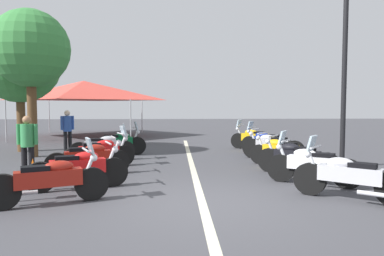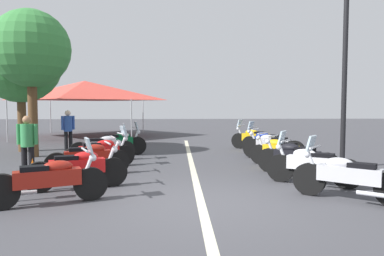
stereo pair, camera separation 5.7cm
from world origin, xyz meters
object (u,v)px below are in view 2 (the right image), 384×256
motorcycle_right_row_3 (280,151)px  motorcycle_right_row_4 (272,146)px  motorcycle_left_row_3 (100,152)px  bystander_0 (68,128)px  motorcycle_left_row_4 (104,147)px  motorcycle_right_row_6 (255,138)px  motorcycle_left_row_2 (89,158)px  traffic_cone_0 (33,172)px  street_lamp_twin_globe (346,38)px  motorcycle_left_row_1 (78,168)px  event_tent (85,90)px  bystander_1 (27,141)px  motorcycle_left_row_5 (119,142)px  roadside_tree_0 (20,63)px  roadside_tree_1 (31,50)px  motorcycle_left_row_0 (50,179)px  motorcycle_right_row_1 (311,164)px  motorcycle_right_row_5 (266,142)px  motorcycle_right_row_2 (296,157)px  motorcycle_right_row_0 (347,176)px

motorcycle_right_row_3 → motorcycle_right_row_4: 1.28m
motorcycle_left_row_3 → bystander_0: bystander_0 is taller
motorcycle_left_row_4 → motorcycle_right_row_6: bearing=11.3°
motorcycle_left_row_2 → traffic_cone_0: motorcycle_left_row_2 is taller
motorcycle_left_row_4 → street_lamp_twin_globe: bearing=-28.3°
motorcycle_left_row_1 → motorcycle_right_row_3: size_ratio=1.28×
motorcycle_right_row_4 → event_tent: (9.09, 8.46, 2.18)m
motorcycle_left_row_3 → bystander_1: bearing=-164.5°
motorcycle_left_row_3 → motorcycle_left_row_5: 2.48m
motorcycle_left_row_4 → street_lamp_twin_globe: size_ratio=0.37×
motorcycle_right_row_6 → bystander_0: bystander_0 is taller
motorcycle_right_row_6 → motorcycle_left_row_2: bearing=77.4°
roadside_tree_0 → traffic_cone_0: bearing=-155.3°
roadside_tree_0 → motorcycle_left_row_5: bearing=-108.4°
motorcycle_right_row_3 → bystander_1: 6.99m
motorcycle_right_row_3 → roadside_tree_1: size_ratio=0.31×
motorcycle_left_row_0 → roadside_tree_0: (7.73, 3.75, 3.00)m
bystander_1 → motorcycle_right_row_1: bearing=80.4°
motorcycle_right_row_5 → roadside_tree_0: roadside_tree_0 is taller
motorcycle_left_row_5 → motorcycle_left_row_3: bearing=-108.2°
motorcycle_right_row_3 → motorcycle_right_row_4: (1.28, -0.11, 0.02)m
motorcycle_right_row_2 → bystander_0: (4.97, 7.33, 0.48)m
motorcycle_left_row_1 → motorcycle_right_row_5: bearing=23.1°
motorcycle_right_row_4 → motorcycle_left_row_1: bearing=71.7°
motorcycle_left_row_2 → motorcycle_right_row_1: size_ratio=1.11×
motorcycle_right_row_0 → roadside_tree_0: size_ratio=0.35×
motorcycle_left_row_4 → event_tent: size_ratio=0.31×
motorcycle_left_row_4 → motorcycle_right_row_3: 5.60m
motorcycle_left_row_1 → motorcycle_right_row_1: (0.20, -5.18, 0.01)m
motorcycle_right_row_4 → event_tent: 12.61m
motorcycle_right_row_6 → motorcycle_left_row_4: bearing=60.2°
motorcycle_right_row_4 → roadside_tree_0: (2.52, 9.25, 3.00)m
traffic_cone_0 → roadside_tree_0: size_ratio=0.12×
motorcycle_left_row_0 → motorcycle_right_row_6: 9.67m
motorcycle_left_row_4 → traffic_cone_0: 3.62m
motorcycle_left_row_2 → motorcycle_right_row_4: (2.49, -5.47, 0.01)m
motorcycle_right_row_6 → motorcycle_left_row_5: bearing=49.9°
motorcycle_right_row_3 → street_lamp_twin_globe: size_ratio=0.29×
motorcycle_left_row_1 → motorcycle_right_row_5: size_ratio=1.23×
motorcycle_left_row_0 → motorcycle_right_row_1: 5.55m
motorcycle_right_row_6 → motorcycle_left_row_1: bearing=85.5°
motorcycle_left_row_0 → motorcycle_right_row_2: (2.56, -5.41, -0.01)m
motorcycle_right_row_3 → traffic_cone_0: size_ratio=2.62×
motorcycle_left_row_4 → roadside_tree_1: 4.32m
motorcycle_left_row_2 → motorcycle_left_row_3: 1.21m
motorcycle_left_row_0 → roadside_tree_1: bearing=90.2°
motorcycle_left_row_2 → motorcycle_right_row_4: motorcycle_right_row_4 is taller
motorcycle_left_row_4 → motorcycle_right_row_3: motorcycle_left_row_4 is taller
motorcycle_left_row_3 → motorcycle_left_row_5: (2.48, -0.13, 0.01)m
motorcycle_right_row_4 → motorcycle_right_row_6: bearing=-55.4°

